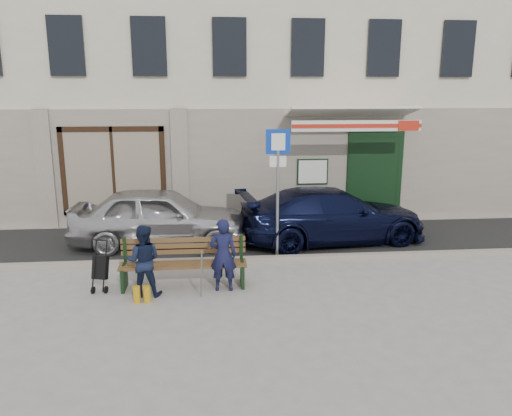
{
  "coord_description": "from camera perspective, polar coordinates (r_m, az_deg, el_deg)",
  "views": [
    {
      "loc": [
        -0.55,
        -8.86,
        3.66
      ],
      "look_at": [
        0.4,
        1.6,
        1.2
      ],
      "focal_mm": 35.0,
      "sensor_mm": 36.0,
      "label": 1
    }
  ],
  "objects": [
    {
      "name": "car_navy",
      "position": [
        12.48,
        8.7,
        -0.81
      ],
      "size": [
        4.85,
        2.47,
        1.35
      ],
      "primitive_type": "imported",
      "rotation": [
        0.0,
        0.0,
        1.7
      ],
      "color": "black",
      "rests_on": "ground"
    },
    {
      "name": "building",
      "position": [
        17.38,
        -3.49,
        17.5
      ],
      "size": [
        20.0,
        8.27,
        10.0
      ],
      "color": "beige",
      "rests_on": "ground"
    },
    {
      "name": "asphalt_lane",
      "position": [
        12.52,
        -2.45,
        -3.8
      ],
      "size": [
        60.0,
        3.2,
        0.01
      ],
      "primitive_type": "cube",
      "color": "#282828",
      "rests_on": "ground"
    },
    {
      "name": "man",
      "position": [
        9.34,
        -3.79,
        -5.37
      ],
      "size": [
        0.52,
        0.35,
        1.39
      ],
      "primitive_type": "imported",
      "rotation": [
        0.0,
        0.0,
        3.1
      ],
      "color": "#141738",
      "rests_on": "ground"
    },
    {
      "name": "stroller",
      "position": [
        9.86,
        -17.37,
        -6.62
      ],
      "size": [
        0.33,
        0.43,
        0.95
      ],
      "rotation": [
        0.0,
        0.0,
        -0.28
      ],
      "color": "black",
      "rests_on": "ground"
    },
    {
      "name": "car_silver",
      "position": [
        12.21,
        -10.85,
        -0.99
      ],
      "size": [
        4.29,
        1.87,
        1.44
      ],
      "primitive_type": "imported",
      "rotation": [
        0.0,
        0.0,
        1.53
      ],
      "color": "silver",
      "rests_on": "ground"
    },
    {
      "name": "bench",
      "position": [
        9.65,
        -8.56,
        -6.35
      ],
      "size": [
        2.4,
        1.17,
        0.98
      ],
      "color": "brown",
      "rests_on": "ground"
    },
    {
      "name": "parking_sign",
      "position": [
        10.9,
        2.51,
        4.12
      ],
      "size": [
        0.53,
        0.08,
        2.87
      ],
      "rotation": [
        0.0,
        0.0,
        -0.0
      ],
      "color": "gray",
      "rests_on": "ground"
    },
    {
      "name": "woman",
      "position": [
        9.34,
        -12.75,
        -5.89
      ],
      "size": [
        0.69,
        0.56,
        1.33
      ],
      "primitive_type": "imported",
      "rotation": [
        0.0,
        0.0,
        3.06
      ],
      "color": "#121A33",
      "rests_on": "ground"
    },
    {
      "name": "curb",
      "position": [
        10.99,
        -2.04,
        -5.96
      ],
      "size": [
        60.0,
        0.18,
        0.12
      ],
      "primitive_type": "cube",
      "color": "#9E9384",
      "rests_on": "ground"
    },
    {
      "name": "ground",
      "position": [
        9.61,
        -1.53,
        -9.23
      ],
      "size": [
        80.0,
        80.0,
        0.0
      ],
      "primitive_type": "plane",
      "color": "#9E9991",
      "rests_on": "ground"
    }
  ]
}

